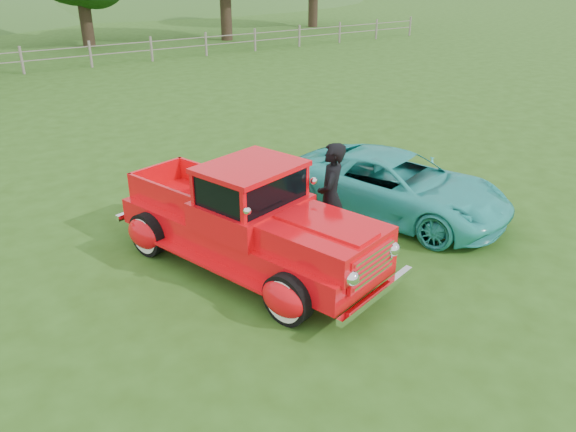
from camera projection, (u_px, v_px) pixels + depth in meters
ground at (344, 300)px, 8.37m from camera, size 140.00×140.00×0.00m
fence_line at (22, 60)px, 24.56m from camera, size 48.00×0.12×1.20m
red_pickup at (249, 222)px, 9.01m from camera, size 3.15×5.27×1.78m
teal_sedan at (396, 185)px, 10.94m from camera, size 3.28×4.83×1.23m
man at (331, 197)px, 9.50m from camera, size 0.83×0.81×1.92m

